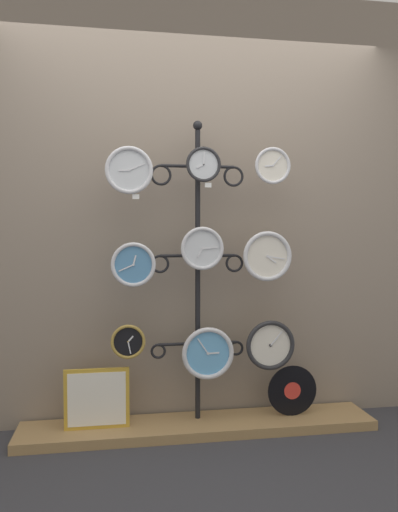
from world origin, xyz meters
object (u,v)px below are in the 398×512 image
(clock_top_center, at_px, (203,164))
(clock_middle_right, at_px, (267,256))
(clock_bottom_right, at_px, (270,345))
(picture_frame, at_px, (97,399))
(clock_top_right, at_px, (273,166))
(clock_middle_left, at_px, (133,265))
(clock_bottom_left, at_px, (128,342))
(clock_bottom_center, at_px, (208,353))
(vinyl_record, at_px, (292,391))
(clock_middle_center, at_px, (202,248))
(clock_top_left, at_px, (129,170))
(display_stand, at_px, (198,334))

(clock_top_center, distance_m, clock_middle_right, 0.69)
(clock_bottom_right, height_order, picture_frame, clock_bottom_right)
(clock_top_right, relative_size, clock_middle_right, 0.73)
(clock_middle_left, height_order, clock_bottom_left, clock_middle_left)
(clock_bottom_center, bearing_deg, vinyl_record, 2.54)
(clock_middle_left, distance_m, clock_middle_center, 0.43)
(clock_top_left, distance_m, clock_top_right, 0.88)
(clock_middle_right, height_order, clock_bottom_left, clock_middle_right)
(clock_top_left, distance_m, clock_middle_right, 0.99)
(display_stand, relative_size, clock_bottom_left, 9.31)
(display_stand, xyz_separation_m, vinyl_record, (0.60, -0.06, -0.37))
(clock_top_right, xyz_separation_m, clock_bottom_right, (-0.01, -0.02, -1.11))
(clock_bottom_center, bearing_deg, clock_middle_right, 0.15)
(clock_bottom_left, bearing_deg, clock_top_center, 1.10)
(clock_top_center, height_order, clock_middle_left, clock_top_center)
(picture_frame, bearing_deg, clock_middle_left, -3.60)
(clock_top_left, xyz_separation_m, clock_top_center, (0.44, 0.02, 0.05))
(clock_bottom_right, bearing_deg, clock_top_center, 178.05)
(clock_middle_left, bearing_deg, clock_top_right, -0.02)
(clock_top_left, height_order, clock_top_center, clock_top_center)
(vinyl_record, xyz_separation_m, picture_frame, (-1.23, -0.01, 0.02))
(display_stand, xyz_separation_m, picture_frame, (-0.62, -0.07, -0.35))
(clock_top_center, distance_m, vinyl_record, 1.54)
(picture_frame, bearing_deg, clock_top_right, -0.75)
(vinyl_record, bearing_deg, clock_middle_center, -177.99)
(clock_middle_left, relative_size, picture_frame, 0.69)
(clock_bottom_right, bearing_deg, clock_bottom_center, 177.58)
(clock_middle_center, distance_m, clock_bottom_left, 0.71)
(clock_top_left, relative_size, clock_top_center, 1.32)
(clock_middle_right, height_order, picture_frame, clock_middle_right)
(clock_middle_right, height_order, clock_bottom_right, clock_middle_right)
(clock_middle_center, height_order, clock_bottom_left, clock_middle_center)
(clock_middle_left, distance_m, clock_bottom_right, 0.99)
(display_stand, distance_m, clock_bottom_right, 0.46)
(clock_top_left, height_order, clock_top_right, clock_top_right)
(clock_top_right, xyz_separation_m, picture_frame, (-1.08, 0.01, -1.40))
(clock_top_left, bearing_deg, clock_middle_left, 39.18)
(display_stand, bearing_deg, clock_top_left, -166.15)
(clock_top_right, xyz_separation_m, vinyl_record, (0.15, 0.03, -1.42))
(clock_bottom_left, distance_m, picture_frame, 0.39)
(clock_bottom_left, bearing_deg, clock_middle_right, 0.79)
(clock_middle_left, height_order, vinyl_record, clock_middle_left)
(clock_top_right, bearing_deg, vinyl_record, 9.69)
(clock_middle_left, distance_m, picture_frame, 0.83)
(clock_top_right, distance_m, vinyl_record, 1.43)
(clock_top_left, height_order, clock_bottom_center, clock_top_left)
(picture_frame, bearing_deg, clock_bottom_right, -1.60)
(clock_bottom_right, bearing_deg, picture_frame, 178.40)
(clock_top_center, height_order, clock_bottom_left, clock_top_center)
(clock_middle_right, relative_size, clock_bottom_right, 1.00)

